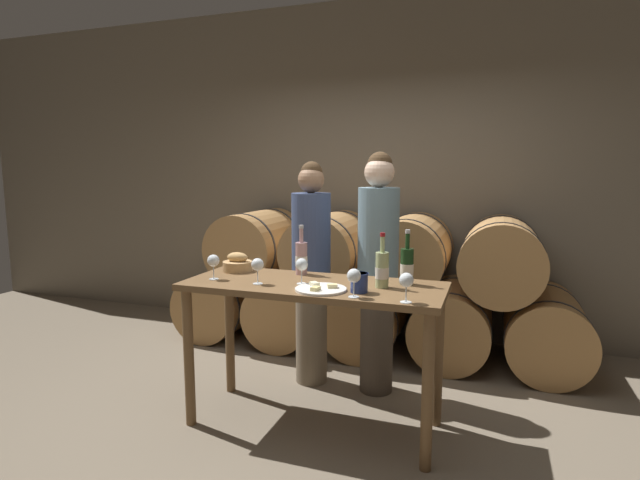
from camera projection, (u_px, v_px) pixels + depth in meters
ground_plane at (313, 424)px, 3.18m from camera, size 10.00×10.00×0.00m
stone_wall_back at (384, 171)px, 4.85m from camera, size 10.00×0.12×3.20m
barrel_stack at (369, 286)px, 4.45m from camera, size 3.59×0.92×1.23m
tasting_table at (313, 305)px, 3.07m from camera, size 1.60×0.63×0.92m
person_left at (311, 270)px, 3.72m from camera, size 0.29×0.29×1.67m
person_right at (378, 268)px, 3.55m from camera, size 0.29×0.29×1.73m
wine_bottle_red at (407, 266)px, 3.01m from camera, size 0.08×0.08×0.33m
wine_bottle_white at (382, 269)px, 2.93m from camera, size 0.08×0.08×0.33m
wine_bottle_rose at (301, 258)px, 3.30m from camera, size 0.08×0.08×0.33m
blue_crock at (359, 282)px, 2.82m from camera, size 0.11×0.11×0.11m
bread_basket at (238, 264)px, 3.41m from camera, size 0.20×0.20×0.13m
cheese_plate at (321, 289)px, 2.87m from camera, size 0.30×0.30×0.04m
wine_glass_far_left at (213, 261)px, 3.14m from camera, size 0.08×0.08×0.16m
wine_glass_left at (258, 265)px, 3.01m from camera, size 0.08×0.08×0.16m
wine_glass_center at (302, 265)px, 3.01m from camera, size 0.08×0.08×0.16m
wine_glass_right at (354, 276)px, 2.70m from camera, size 0.08×0.08×0.16m
wine_glass_far_right at (406, 281)px, 2.59m from camera, size 0.08×0.08×0.16m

